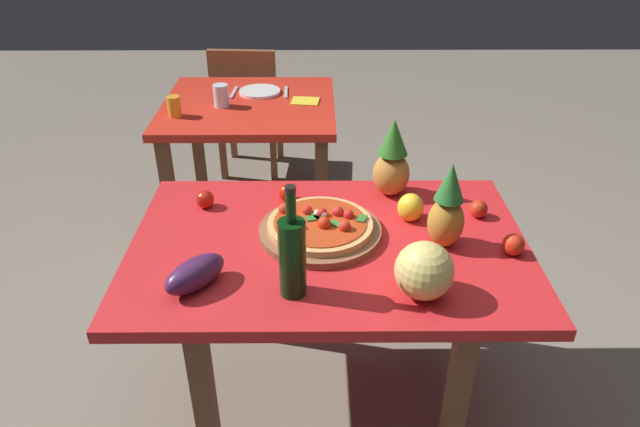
{
  "coord_description": "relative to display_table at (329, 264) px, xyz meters",
  "views": [
    {
      "loc": [
        -0.04,
        -1.54,
        1.75
      ],
      "look_at": [
        -0.03,
        0.09,
        0.78
      ],
      "focal_mm": 32.3,
      "sensor_mm": 36.0,
      "label": 1
    }
  ],
  "objects": [
    {
      "name": "tomato_at_corner",
      "position": [
        -0.15,
        0.27,
        0.12
      ],
      "size": [
        0.06,
        0.06,
        0.06
      ],
      "primitive_type": "sphere",
      "color": "red",
      "rests_on": "display_table"
    },
    {
      "name": "background_table",
      "position": [
        -0.39,
        1.29,
        -0.02
      ],
      "size": [
        0.88,
        0.84,
        0.73
      ],
      "color": "brown",
      "rests_on": "ground_plane"
    },
    {
      "name": "melon",
      "position": [
        0.26,
        -0.27,
        0.17
      ],
      "size": [
        0.17,
        0.17,
        0.17
      ],
      "primitive_type": "sphere",
      "color": "#E3CB6D",
      "rests_on": "display_table"
    },
    {
      "name": "tomato_by_bottle",
      "position": [
        -0.43,
        0.22,
        0.12
      ],
      "size": [
        0.06,
        0.06,
        0.06
      ],
      "primitive_type": "sphere",
      "color": "red",
      "rests_on": "display_table"
    },
    {
      "name": "pineapple_right",
      "position": [
        0.36,
        -0.02,
        0.22
      ],
      "size": [
        0.11,
        0.11,
        0.29
      ],
      "color": "#BC822D",
      "rests_on": "display_table"
    },
    {
      "name": "pizza_board",
      "position": [
        -0.03,
        0.04,
        0.1
      ],
      "size": [
        0.4,
        0.4,
        0.02
      ],
      "primitive_type": "cylinder",
      "color": "brown",
      "rests_on": "display_table"
    },
    {
      "name": "drinking_glass_water",
      "position": [
        -0.52,
        1.24,
        0.14
      ],
      "size": [
        0.07,
        0.07,
        0.11
      ],
      "primitive_type": "cylinder",
      "color": "silver",
      "rests_on": "background_table"
    },
    {
      "name": "knife_utensil",
      "position": [
        -0.2,
        1.44,
        0.09
      ],
      "size": [
        0.02,
        0.18,
        0.01
      ],
      "primitive_type": "cube",
      "rotation": [
        0.0,
        0.0,
        0.04
      ],
      "color": "silver",
      "rests_on": "background_table"
    },
    {
      "name": "wine_bottle",
      "position": [
        -0.11,
        -0.26,
        0.21
      ],
      "size": [
        0.08,
        0.08,
        0.34
      ],
      "color": "black",
      "rests_on": "display_table"
    },
    {
      "name": "dinner_plate",
      "position": [
        -0.34,
        1.44,
        0.1
      ],
      "size": [
        0.22,
        0.22,
        0.02
      ],
      "primitive_type": "cylinder",
      "color": "white",
      "rests_on": "background_table"
    },
    {
      "name": "drinking_glass_juice",
      "position": [
        -0.72,
        1.1,
        0.14
      ],
      "size": [
        0.07,
        0.07,
        0.1
      ],
      "primitive_type": "cylinder",
      "color": "orange",
      "rests_on": "background_table"
    },
    {
      "name": "fork_utensil",
      "position": [
        -0.48,
        1.44,
        0.09
      ],
      "size": [
        0.03,
        0.18,
        0.01
      ],
      "primitive_type": "cube",
      "rotation": [
        0.0,
        0.0,
        -0.06
      ],
      "color": "silver",
      "rests_on": "background_table"
    },
    {
      "name": "bell_pepper",
      "position": [
        0.28,
        0.14,
        0.13
      ],
      "size": [
        0.09,
        0.09,
        0.1
      ],
      "primitive_type": "ellipsoid",
      "color": "yellow",
      "rests_on": "display_table"
    },
    {
      "name": "pizza",
      "position": [
        -0.03,
        0.04,
        0.13
      ],
      "size": [
        0.34,
        0.34,
        0.06
      ],
      "color": "#E2A562",
      "rests_on": "pizza_board"
    },
    {
      "name": "ground_plane",
      "position": [
        0.0,
        0.0,
        -0.64
      ],
      "size": [
        10.0,
        10.0,
        0.0
      ],
      "primitive_type": "plane",
      "color": "gray"
    },
    {
      "name": "dining_chair",
      "position": [
        -0.48,
        1.94,
        -0.16
      ],
      "size": [
        0.43,
        0.43,
        0.85
      ],
      "rotation": [
        0.0,
        0.0,
        3.07
      ],
      "color": "brown",
      "rests_on": "ground_plane"
    },
    {
      "name": "eggplant",
      "position": [
        -0.38,
        -0.23,
        0.13
      ],
      "size": [
        0.2,
        0.21,
        0.09
      ],
      "primitive_type": "ellipsoid",
      "rotation": [
        0.0,
        0.0,
        0.86
      ],
      "color": "#441F49",
      "rests_on": "display_table"
    },
    {
      "name": "pineapple_left",
      "position": [
        0.23,
        0.32,
        0.22
      ],
      "size": [
        0.13,
        0.13,
        0.29
      ],
      "color": "#C18136",
      "rests_on": "display_table"
    },
    {
      "name": "tomato_beside_pepper",
      "position": [
        0.57,
        -0.07,
        0.12
      ],
      "size": [
        0.07,
        0.07,
        0.07
      ],
      "primitive_type": "sphere",
      "color": "red",
      "rests_on": "display_table"
    },
    {
      "name": "napkin_folded",
      "position": [
        -0.1,
        1.3,
        0.09
      ],
      "size": [
        0.15,
        0.14,
        0.01
      ],
      "primitive_type": "cube",
      "rotation": [
        0.0,
        0.0,
        -0.11
      ],
      "color": "yellow",
      "rests_on": "background_table"
    },
    {
      "name": "display_table",
      "position": [
        0.0,
        0.0,
        0.0
      ],
      "size": [
        1.27,
        0.84,
        0.73
      ],
      "color": "brown",
      "rests_on": "ground_plane"
    },
    {
      "name": "tomato_near_board",
      "position": [
        0.51,
        0.15,
        0.12
      ],
      "size": [
        0.06,
        0.06,
        0.06
      ],
      "primitive_type": "sphere",
      "color": "red",
      "rests_on": "display_table"
    }
  ]
}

